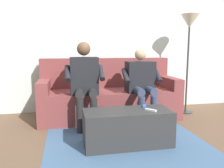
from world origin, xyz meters
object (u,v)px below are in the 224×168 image
at_px(couch, 109,96).
at_px(floor_lamp, 189,29).
at_px(person_right_seated, 85,79).
at_px(remote_white, 151,110).
at_px(coffee_table, 127,128).
at_px(remote_blue, 145,106).
at_px(person_left_seated, 141,81).

xyz_separation_m(couch, floor_lamp, (-1.36, 0.04, 1.10)).
bearing_deg(person_right_seated, remote_white, 128.74).
height_order(couch, coffee_table, couch).
bearing_deg(remote_blue, coffee_table, 135.07).
xyz_separation_m(coffee_table, person_left_seated, (-0.42, -0.77, 0.43)).
relative_size(couch, remote_white, 16.27).
xyz_separation_m(couch, person_left_seated, (-0.42, 0.40, 0.30)).
bearing_deg(person_left_seated, remote_blue, 74.99).
relative_size(couch, floor_lamp, 1.30).
relative_size(person_left_seated, person_right_seated, 0.92).
xyz_separation_m(remote_blue, remote_white, (-0.01, 0.17, -0.00)).
xyz_separation_m(remote_white, floor_lamp, (-1.11, -1.20, 1.01)).
relative_size(remote_blue, remote_white, 0.84).
bearing_deg(floor_lamp, remote_blue, 42.47).
xyz_separation_m(couch, remote_blue, (-0.24, 1.07, 0.09)).
height_order(person_right_seated, remote_white, person_right_seated).
distance_m(person_left_seated, remote_white, 0.88).
height_order(person_left_seated, remote_blue, person_left_seated).
bearing_deg(person_left_seated, couch, -43.59).
relative_size(remote_blue, floor_lamp, 0.07).
height_order(person_right_seated, floor_lamp, floor_lamp).
distance_m(couch, person_left_seated, 0.65).
height_order(remote_blue, floor_lamp, floor_lamp).
distance_m(coffee_table, remote_blue, 0.34).
bearing_deg(coffee_table, remote_white, 164.82).
height_order(person_left_seated, floor_lamp, floor_lamp).
height_order(couch, remote_blue, couch).
bearing_deg(floor_lamp, remote_white, 47.27).
bearing_deg(remote_white, remote_blue, 146.20).
distance_m(person_right_seated, floor_lamp, 1.97).
distance_m(couch, remote_white, 1.27).
xyz_separation_m(person_left_seated, person_right_seated, (0.84, 0.00, 0.05)).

